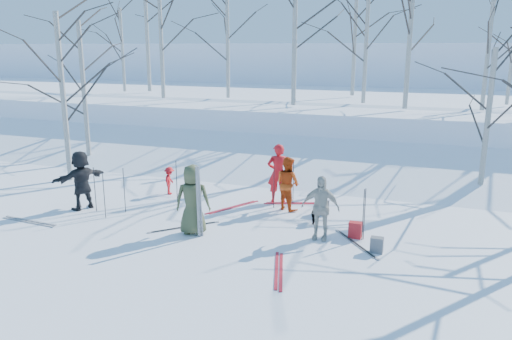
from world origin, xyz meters
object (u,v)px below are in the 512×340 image
at_px(skier_cream_east, 320,208).
at_px(dog, 317,213).
at_px(skier_olive_center, 193,200).
at_px(backpack_grey, 377,245).
at_px(skier_redor_behind, 288,183).
at_px(backpack_red, 355,230).
at_px(skier_red_seated, 170,181).
at_px(skier_grey_west, 81,180).
at_px(skier_red_north, 278,173).
at_px(backpack_dark, 322,208).

distance_m(skier_cream_east, dog, 1.31).
xyz_separation_m(skier_olive_center, backpack_grey, (4.66, 0.37, -0.73)).
xyz_separation_m(skier_redor_behind, dog, (1.12, -0.86, -0.53)).
distance_m(dog, backpack_red, 1.40).
bearing_deg(skier_olive_center, dog, -165.43).
xyz_separation_m(skier_red_seated, skier_grey_west, (-1.69, -2.24, 0.43)).
height_order(skier_olive_center, skier_red_seated, skier_olive_center).
distance_m(skier_red_north, skier_red_seated, 3.66).
relative_size(skier_red_seated, backpack_grey, 2.42).
xyz_separation_m(skier_redor_behind, backpack_dark, (1.09, -0.11, -0.61)).
bearing_deg(backpack_dark, skier_cream_east, -79.23).
xyz_separation_m(skier_olive_center, skier_redor_behind, (1.73, 2.77, -0.12)).
bearing_deg(skier_redor_behind, skier_grey_west, 49.93).
height_order(skier_red_north, backpack_dark, skier_red_north).
height_order(skier_red_seated, backpack_dark, skier_red_seated).
distance_m(backpack_grey, backpack_dark, 2.93).
relative_size(skier_redor_behind, skier_red_seated, 1.75).
distance_m(skier_red_seated, skier_cream_east, 5.98).
bearing_deg(dog, backpack_dark, -95.40).
height_order(skier_olive_center, skier_red_north, skier_red_north).
bearing_deg(backpack_red, skier_cream_east, -155.86).
xyz_separation_m(skier_red_north, skier_red_seated, (-3.61, -0.46, -0.47)).
xyz_separation_m(skier_redor_behind, skier_grey_west, (-5.80, -2.08, 0.09)).
distance_m(skier_cream_east, backpack_dark, 2.02).
bearing_deg(backpack_red, backpack_grey, -50.23).
height_order(skier_redor_behind, backpack_red, skier_redor_behind).
bearing_deg(skier_red_seated, skier_grey_west, 127.84).
bearing_deg(backpack_red, skier_olive_center, -164.15).
distance_m(dog, backpack_dark, 0.75).
relative_size(skier_olive_center, skier_grey_west, 1.03).
distance_m(skier_olive_center, backpack_red, 4.24).
distance_m(skier_red_north, backpack_dark, 1.91).
bearing_deg(skier_red_seated, backpack_grey, -125.11).
bearing_deg(backpack_grey, skier_red_north, 138.69).
relative_size(skier_olive_center, backpack_dark, 4.61).
height_order(skier_cream_east, backpack_grey, skier_cream_east).
xyz_separation_m(skier_red_north, skier_cream_east, (1.96, -2.63, -0.10)).
bearing_deg(dog, backpack_red, 139.60).
height_order(skier_red_seated, skier_grey_west, skier_grey_west).
bearing_deg(backpack_red, skier_red_north, 141.17).
bearing_deg(skier_redor_behind, dog, 172.62).
bearing_deg(skier_olive_center, skier_red_north, -129.04).
height_order(skier_red_north, skier_cream_east, skier_red_north).
distance_m(skier_red_seated, backpack_dark, 5.22).
xyz_separation_m(backpack_red, backpack_grey, (0.64, -0.77, -0.02)).
bearing_deg(backpack_dark, skier_grey_west, -164.12).
xyz_separation_m(skier_redor_behind, backpack_red, (2.29, -1.63, -0.60)).
xyz_separation_m(dog, backpack_dark, (-0.02, 0.75, -0.08)).
bearing_deg(skier_red_seated, skier_olive_center, -156.04).
height_order(skier_redor_behind, dog, skier_redor_behind).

